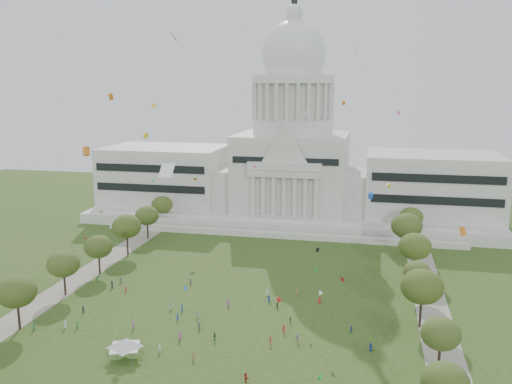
{
  "coord_description": "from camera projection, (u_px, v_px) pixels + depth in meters",
  "views": [
    {
      "loc": [
        32.3,
        -102.51,
        54.4
      ],
      "look_at": [
        0.0,
        45.0,
        24.0
      ],
      "focal_mm": 38.0,
      "sensor_mm": 36.0,
      "label": 1
    }
  ],
  "objects": [
    {
      "name": "person_2",
      "position": [
        352.0,
        329.0,
        120.08
      ],
      "size": [
        0.87,
        0.71,
        1.54
      ],
      "primitive_type": "imported",
      "rotation": [
        0.0,
        0.0,
        0.38
      ],
      "color": "navy",
      "rests_on": "ground"
    },
    {
      "name": "person_7",
      "position": [
        159.0,
        348.0,
        111.35
      ],
      "size": [
        0.76,
        0.82,
        1.81
      ],
      "primitive_type": "imported",
      "rotation": [
        0.0,
        0.0,
        4.14
      ],
      "color": "silver",
      "rests_on": "ground"
    },
    {
      "name": "path_right",
      "position": [
        432.0,
        306.0,
        134.33
      ],
      "size": [
        8.0,
        160.0,
        0.04
      ],
      "primitive_type": "cube",
      "color": "gray",
      "rests_on": "ground"
    },
    {
      "name": "row_tree_l_1",
      "position": [
        17.0,
        291.0,
        120.31
      ],
      "size": [
        8.86,
        8.86,
        12.59
      ],
      "color": "black",
      "rests_on": "ground"
    },
    {
      "name": "row_tree_r_3",
      "position": [
        417.0,
        272.0,
        137.99
      ],
      "size": [
        7.01,
        7.01,
        9.98
      ],
      "color": "black",
      "rests_on": "ground"
    },
    {
      "name": "row_tree_l_2",
      "position": [
        63.0,
        264.0,
        140.01
      ],
      "size": [
        8.42,
        8.42,
        11.97
      ],
      "color": "black",
      "rests_on": "ground"
    },
    {
      "name": "kite_swarm",
      "position": [
        243.0,
        183.0,
        117.1
      ],
      "size": [
        91.33,
        108.65,
        62.95
      ],
      "color": "#E54C8C",
      "rests_on": "ground"
    },
    {
      "name": "row_tree_l_5",
      "position": [
        147.0,
        216.0,
        191.49
      ],
      "size": [
        8.33,
        8.33,
        11.85
      ],
      "color": "black",
      "rests_on": "ground"
    },
    {
      "name": "ground",
      "position": [
        211.0,
        342.0,
        115.67
      ],
      "size": [
        400.0,
        400.0,
        0.0
      ],
      "primitive_type": "plane",
      "color": "#324A18",
      "rests_on": "ground"
    },
    {
      "name": "row_tree_l_6",
      "position": [
        162.0,
        205.0,
        209.23
      ],
      "size": [
        8.19,
        8.19,
        11.64
      ],
      "color": "black",
      "rests_on": "ground"
    },
    {
      "name": "row_tree_r_1",
      "position": [
        441.0,
        334.0,
        102.79
      ],
      "size": [
        7.58,
        7.58,
        10.78
      ],
      "color": "black",
      "rests_on": "ground"
    },
    {
      "name": "person_10",
      "position": [
        290.0,
        320.0,
        124.93
      ],
      "size": [
        0.53,
        0.95,
        1.6
      ],
      "primitive_type": "imported",
      "rotation": [
        0.0,
        0.0,
        1.55
      ],
      "color": "#33723F",
      "rests_on": "ground"
    },
    {
      "name": "capitol",
      "position": [
        292.0,
        164.0,
        220.05
      ],
      "size": [
        160.0,
        64.5,
        91.3
      ],
      "color": "silver",
      "rests_on": "ground"
    },
    {
      "name": "row_tree_r_2",
      "position": [
        422.0,
        287.0,
        121.2
      ],
      "size": [
        9.55,
        9.55,
        13.58
      ],
      "color": "black",
      "rests_on": "ground"
    },
    {
      "name": "distant_crowd",
      "position": [
        175.0,
        307.0,
        131.63
      ],
      "size": [
        62.6,
        40.05,
        1.94
      ],
      "color": "#33723F",
      "rests_on": "ground"
    },
    {
      "name": "person_8",
      "position": [
        171.0,
        306.0,
        132.33
      ],
      "size": [
        0.95,
        0.7,
        1.75
      ],
      "primitive_type": "imported",
      "rotation": [
        0.0,
        0.0,
        2.92
      ],
      "color": "silver",
      "rests_on": "ground"
    },
    {
      "name": "person_4",
      "position": [
        215.0,
        336.0,
        116.45
      ],
      "size": [
        0.93,
        1.25,
        1.9
      ],
      "primitive_type": "imported",
      "rotation": [
        0.0,
        0.0,
        4.39
      ],
      "color": "#33723F",
      "rests_on": "ground"
    },
    {
      "name": "row_tree_l_3",
      "position": [
        98.0,
        247.0,
        155.77
      ],
      "size": [
        8.12,
        8.12,
        11.55
      ],
      "color": "black",
      "rests_on": "ground"
    },
    {
      "name": "row_tree_r_4",
      "position": [
        415.0,
        246.0,
        152.37
      ],
      "size": [
        9.19,
        9.19,
        13.06
      ],
      "color": "black",
      "rests_on": "ground"
    },
    {
      "name": "person_11",
      "position": [
        246.0,
        378.0,
        100.16
      ],
      "size": [
        1.67,
        1.73,
        1.86
      ],
      "primitive_type": "imported",
      "rotation": [
        0.0,
        0.0,
        2.32
      ],
      "color": "#B21E1E",
      "rests_on": "ground"
    },
    {
      "name": "person_0",
      "position": [
        371.0,
        347.0,
        111.94
      ],
      "size": [
        1.01,
        0.9,
        1.74
      ],
      "primitive_type": "imported",
      "rotation": [
        0.0,
        0.0,
        5.76
      ],
      "color": "navy",
      "rests_on": "ground"
    },
    {
      "name": "person_3",
      "position": [
        270.0,
        341.0,
        114.55
      ],
      "size": [
        0.67,
        1.17,
        1.75
      ],
      "primitive_type": "imported",
      "rotation": [
        0.0,
        0.0,
        4.79
      ],
      "color": "#B21E1E",
      "rests_on": "ground"
    },
    {
      "name": "event_tent",
      "position": [
        125.0,
        343.0,
        108.5
      ],
      "size": [
        9.69,
        9.69,
        4.29
      ],
      "color": "#4C4C4C",
      "rests_on": "ground"
    },
    {
      "name": "person_9",
      "position": [
        297.0,
        338.0,
        115.65
      ],
      "size": [
        1.28,
        1.13,
        1.78
      ],
      "primitive_type": "imported",
      "rotation": [
        0.0,
        0.0,
        0.59
      ],
      "color": "#4C4C51",
      "rests_on": "ground"
    },
    {
      "name": "row_tree_r_5",
      "position": [
        407.0,
        226.0,
        171.81
      ],
      "size": [
        9.82,
        9.82,
        13.96
      ],
      "color": "black",
      "rests_on": "ground"
    },
    {
      "name": "path_left",
      "position": [
        81.0,
        277.0,
        154.46
      ],
      "size": [
        8.0,
        160.0,
        0.04
      ],
      "primitive_type": "cube",
      "color": "gray",
      "rests_on": "ground"
    },
    {
      "name": "person_5",
      "position": [
        198.0,
        314.0,
        127.79
      ],
      "size": [
        1.34,
        1.62,
        1.66
      ],
      "primitive_type": "imported",
      "rotation": [
        0.0,
        0.0,
        2.14
      ],
      "color": "silver",
      "rests_on": "ground"
    },
    {
      "name": "row_tree_r_0",
      "position": [
        445.0,
        382.0,
        85.96
      ],
      "size": [
        7.67,
        7.67,
        10.91
      ],
      "color": "black",
      "rests_on": "ground"
    },
    {
      "name": "row_tree_l_4",
      "position": [
        127.0,
        226.0,
        173.26
      ],
      "size": [
        9.29,
        9.29,
        13.21
      ],
      "color": "black",
      "rests_on": "ground"
    },
    {
      "name": "row_tree_r_6",
      "position": [
        411.0,
        217.0,
        188.75
      ],
      "size": [
        8.42,
        8.42,
        11.97
      ],
      "color": "black",
      "rests_on": "ground"
    }
  ]
}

